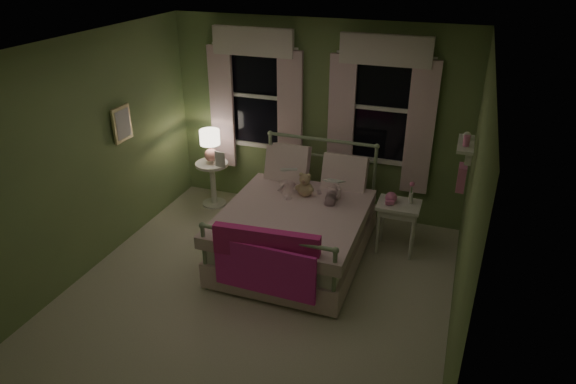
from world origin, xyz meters
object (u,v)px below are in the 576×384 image
at_px(nightstand_right, 398,211).
at_px(table_lamp, 210,142).
at_px(teddy_bear, 305,186).
at_px(child_right, 332,175).
at_px(child_left, 288,167).
at_px(bed, 297,227).
at_px(nightstand_left, 213,178).

bearing_deg(nightstand_right, table_lamp, 172.25).
bearing_deg(table_lamp, teddy_bear, -20.14).
distance_m(child_right, table_lamp, 1.88).
relative_size(child_right, nightstand_right, 1.10).
distance_m(child_left, table_lamp, 1.34).
relative_size(child_left, table_lamp, 1.65).
distance_m(child_right, nightstand_right, 0.90).
xyz_separation_m(table_lamp, nightstand_right, (2.66, -0.36, -0.40)).
xyz_separation_m(bed, nightstand_right, (1.11, 0.48, 0.17)).
distance_m(child_left, teddy_bear, 0.36).
distance_m(table_lamp, nightstand_right, 2.71).
relative_size(nightstand_left, nightstand_right, 1.02).
xyz_separation_m(child_left, child_right, (0.56, 0.00, -0.02)).
height_order(child_left, teddy_bear, child_left).
bearing_deg(child_left, teddy_bear, 131.73).
height_order(teddy_bear, nightstand_left, teddy_bear).
distance_m(child_left, nightstand_right, 1.44).
xyz_separation_m(bed, teddy_bear, (0.01, 0.27, 0.42)).
distance_m(child_right, teddy_bear, 0.35).
bearing_deg(nightstand_left, nightstand_right, -7.75).
bearing_deg(nightstand_left, table_lamp, -45.00).
height_order(child_right, nightstand_left, child_right).
xyz_separation_m(nightstand_left, nightstand_right, (2.66, -0.36, 0.13)).
bearing_deg(child_right, bed, 47.20).
height_order(bed, table_lamp, bed).
bearing_deg(bed, nightstand_left, 151.41).
distance_m(teddy_bear, table_lamp, 1.66).
bearing_deg(child_right, child_left, -9.38).
height_order(bed, nightstand_right, bed).
bearing_deg(table_lamp, child_left, -17.90).
bearing_deg(teddy_bear, bed, -91.15).
bearing_deg(teddy_bear, child_right, 29.50).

